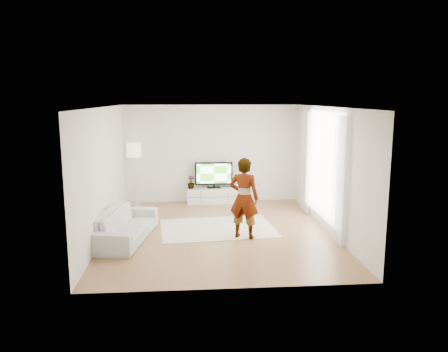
{
  "coord_description": "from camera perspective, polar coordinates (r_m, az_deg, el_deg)",
  "views": [
    {
      "loc": [
        -0.63,
        -9.5,
        3.0
      ],
      "look_at": [
        0.16,
        0.4,
        1.21
      ],
      "focal_mm": 35.0,
      "sensor_mm": 36.0,
      "label": 1
    }
  ],
  "objects": [
    {
      "name": "wall_right",
      "position": [
        10.13,
        13.5,
        0.83
      ],
      "size": [
        0.02,
        6.0,
        2.8
      ],
      "primitive_type": "cube",
      "color": "silver",
      "rests_on": "floor"
    },
    {
      "name": "rug",
      "position": [
        10.23,
        -0.86,
        -6.82
      ],
      "size": [
        2.76,
        2.1,
        0.01
      ],
      "primitive_type": "cube",
      "rotation": [
        0.0,
        0.0,
        0.09
      ],
      "color": "beige",
      "rests_on": "floor"
    },
    {
      "name": "window",
      "position": [
        10.4,
        12.9,
        1.37
      ],
      "size": [
        0.01,
        2.6,
        2.5
      ],
      "primitive_type": "cube",
      "color": "white",
      "rests_on": "wall_right"
    },
    {
      "name": "curtain_near",
      "position": [
        9.17,
        14.81,
        -0.5
      ],
      "size": [
        0.04,
        0.7,
        2.6
      ],
      "primitive_type": "cube",
      "color": "white",
      "rests_on": "floor"
    },
    {
      "name": "sofa",
      "position": [
        9.56,
        -12.78,
        -6.3
      ],
      "size": [
        1.24,
        2.36,
        0.65
      ],
      "primitive_type": "imported",
      "rotation": [
        0.0,
        0.0,
        1.4
      ],
      "color": "#B5B4B0",
      "rests_on": "floor"
    },
    {
      "name": "potted_plant",
      "position": [
        12.49,
        -4.34,
        -0.82
      ],
      "size": [
        0.21,
        0.21,
        0.36
      ],
      "primitive_type": "imported",
      "rotation": [
        0.0,
        0.0,
        0.06
      ],
      "color": "#3F7238",
      "rests_on": "media_console"
    },
    {
      "name": "wall_back",
      "position": [
        12.62,
        -1.67,
        2.91
      ],
      "size": [
        5.0,
        0.02,
        2.8
      ],
      "primitive_type": "cube",
      "color": "silver",
      "rests_on": "floor"
    },
    {
      "name": "game_console",
      "position": [
        12.58,
        1.75,
        -1.04
      ],
      "size": [
        0.07,
        0.17,
        0.22
      ],
      "rotation": [
        0.0,
        0.0,
        -0.13
      ],
      "color": "white",
      "rests_on": "media_console"
    },
    {
      "name": "wall_left",
      "position": [
        9.81,
        -15.48,
        0.44
      ],
      "size": [
        0.02,
        6.0,
        2.8
      ],
      "primitive_type": "cube",
      "color": "silver",
      "rests_on": "floor"
    },
    {
      "name": "media_console",
      "position": [
        12.6,
        -1.32,
        -2.56
      ],
      "size": [
        1.55,
        0.44,
        0.44
      ],
      "color": "silver",
      "rests_on": "floor"
    },
    {
      "name": "television",
      "position": [
        12.5,
        -1.34,
        0.26
      ],
      "size": [
        1.08,
        0.21,
        0.75
      ],
      "color": "black",
      "rests_on": "media_console"
    },
    {
      "name": "ceiling",
      "position": [
        9.52,
        -0.77,
        9.0
      ],
      "size": [
        6.0,
        6.0,
        0.0
      ],
      "primitive_type": "plane",
      "color": "white",
      "rests_on": "wall_back"
    },
    {
      "name": "floor",
      "position": [
        9.98,
        -0.73,
        -7.29
      ],
      "size": [
        6.0,
        6.0,
        0.0
      ],
      "primitive_type": "plane",
      "color": "#AB7D4D",
      "rests_on": "ground"
    },
    {
      "name": "wall_front",
      "position": [
        6.72,
        0.96,
        -3.57
      ],
      "size": [
        5.0,
        0.02,
        2.8
      ],
      "primitive_type": "cube",
      "color": "silver",
      "rests_on": "floor"
    },
    {
      "name": "curtain_far",
      "position": [
        11.62,
        10.6,
        1.87
      ],
      "size": [
        0.04,
        0.7,
        2.6
      ],
      "primitive_type": "cube",
      "color": "white",
      "rests_on": "floor"
    },
    {
      "name": "player",
      "position": [
        9.34,
        2.63,
        -2.89
      ],
      "size": [
        0.75,
        0.64,
        1.75
      ],
      "primitive_type": "imported",
      "rotation": [
        0.0,
        0.0,
        2.74
      ],
      "color": "#334772",
      "rests_on": "rug"
    },
    {
      "name": "floor_lamp",
      "position": [
        12.39,
        -11.68,
        2.99
      ],
      "size": [
        0.39,
        0.39,
        1.76
      ],
      "color": "silver",
      "rests_on": "floor"
    }
  ]
}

